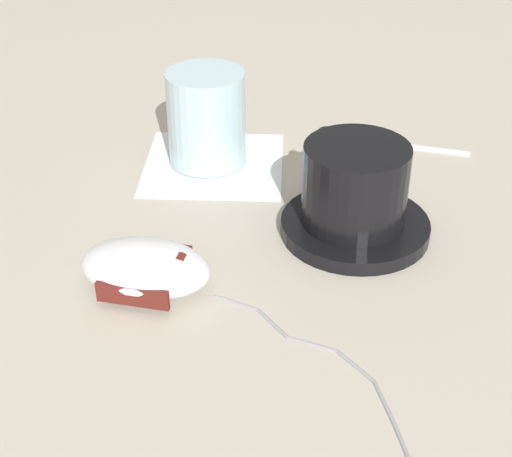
{
  "coord_description": "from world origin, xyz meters",
  "views": [
    {
      "loc": [
        -0.59,
        0.02,
        0.38
      ],
      "look_at": [
        -0.05,
        0.03,
        0.03
      ],
      "focal_mm": 55.0,
      "sensor_mm": 36.0,
      "label": 1
    }
  ],
  "objects_px": {
    "computer_mouse": "(146,268)",
    "pen": "(394,142)",
    "coffee_cup": "(354,183)",
    "saucer": "(355,227)",
    "drinking_glass": "(206,117)"
  },
  "relations": [
    {
      "from": "computer_mouse",
      "to": "pen",
      "type": "bearing_deg",
      "value": -42.02
    },
    {
      "from": "coffee_cup",
      "to": "computer_mouse",
      "type": "relative_size",
      "value": 1.01
    },
    {
      "from": "coffee_cup",
      "to": "pen",
      "type": "distance_m",
      "value": 0.18
    },
    {
      "from": "coffee_cup",
      "to": "pen",
      "type": "height_order",
      "value": "coffee_cup"
    },
    {
      "from": "coffee_cup",
      "to": "drinking_glass",
      "type": "relative_size",
      "value": 1.25
    },
    {
      "from": "coffee_cup",
      "to": "drinking_glass",
      "type": "distance_m",
      "value": 0.18
    },
    {
      "from": "saucer",
      "to": "pen",
      "type": "distance_m",
      "value": 0.18
    },
    {
      "from": "coffee_cup",
      "to": "pen",
      "type": "xyz_separation_m",
      "value": [
        0.17,
        -0.06,
        -0.04
      ]
    },
    {
      "from": "computer_mouse",
      "to": "coffee_cup",
      "type": "bearing_deg",
      "value": -62.92
    },
    {
      "from": "computer_mouse",
      "to": "pen",
      "type": "distance_m",
      "value": 0.34
    },
    {
      "from": "computer_mouse",
      "to": "drinking_glass",
      "type": "xyz_separation_m",
      "value": [
        0.21,
        -0.03,
        0.03
      ]
    },
    {
      "from": "coffee_cup",
      "to": "drinking_glass",
      "type": "xyz_separation_m",
      "value": [
        0.13,
        0.14,
        0.0
      ]
    },
    {
      "from": "saucer",
      "to": "coffee_cup",
      "type": "relative_size",
      "value": 1.11
    },
    {
      "from": "pen",
      "to": "drinking_glass",
      "type": "bearing_deg",
      "value": 101.69
    },
    {
      "from": "computer_mouse",
      "to": "pen",
      "type": "height_order",
      "value": "computer_mouse"
    }
  ]
}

